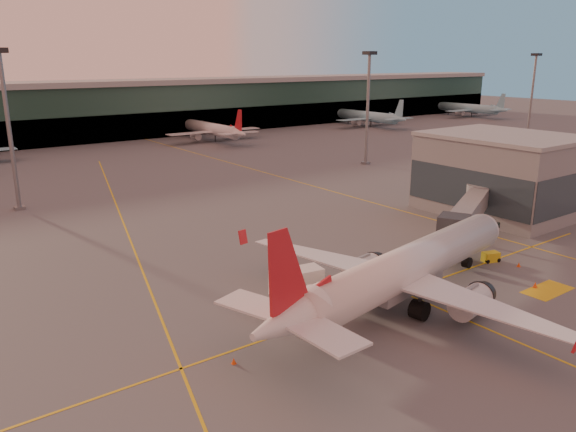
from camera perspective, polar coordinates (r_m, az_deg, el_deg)
ground at (r=54.99m, az=11.78°, el=-10.48°), size 600.00×600.00×0.00m
taxi_markings at (r=85.86m, az=-14.38°, el=-1.01°), size 100.12×173.00×0.01m
terminal at (r=178.66m, az=-24.60°, el=9.42°), size 400.00×20.00×17.60m
gate_building at (r=95.66m, az=20.91°, el=4.01°), size 18.40×22.40×12.60m
mast_west_near at (r=100.18m, az=-26.60°, el=8.86°), size 2.40×2.40×25.60m
mast_east_near at (r=132.41m, az=8.12°, el=11.60°), size 2.40×2.40×25.60m
mast_east_far at (r=194.47m, az=23.60°, el=11.74°), size 2.40×2.40×25.60m
distant_aircraft_row at (r=159.63m, az=-18.56°, el=6.25°), size 350.00×34.00×13.00m
main_airplane at (r=56.35m, az=11.54°, el=-5.49°), size 39.56×35.89×11.99m
jet_bridge at (r=80.32m, az=18.07°, el=0.58°), size 21.81×12.81×5.91m
catering_truck at (r=55.88m, az=0.95°, el=-7.14°), size 5.44×3.10×3.99m
gpu_cart at (r=73.10m, az=19.91°, el=-3.93°), size 2.31×1.79×1.19m
pushback_tug at (r=73.96m, az=14.54°, el=-3.22°), size 3.35×2.56×1.53m
cone_nose at (r=72.62m, az=22.40°, el=-4.58°), size 0.43×0.43×0.55m
cone_tail at (r=47.31m, az=-5.53°, el=-14.44°), size 0.41×0.41×0.52m
cone_wing_left at (r=69.85m, az=-0.55°, el=-4.10°), size 0.49×0.49×0.63m
cone_fwd at (r=66.89m, az=23.82°, el=-6.42°), size 0.50×0.50×0.63m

